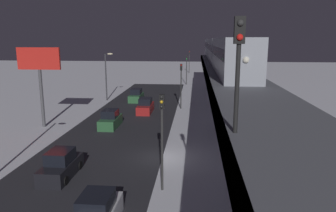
{
  "coord_description": "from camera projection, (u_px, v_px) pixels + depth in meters",
  "views": [
    {
      "loc": [
        -3.06,
        25.04,
        9.71
      ],
      "look_at": [
        0.09,
        -10.47,
        2.26
      ],
      "focal_mm": 33.97,
      "sensor_mm": 36.0,
      "label": 1
    }
  ],
  "objects": [
    {
      "name": "subway_train",
      "position": [
        219.0,
        49.0,
        48.91
      ],
      "size": [
        2.94,
        55.47,
        3.4
      ],
      "color": "#999EA8",
      "rests_on": "elevated_railway"
    },
    {
      "name": "elevated_railway",
      "position": [
        238.0,
        93.0,
        24.97
      ],
      "size": [
        5.0,
        89.45,
        6.47
      ],
      "color": "slate",
      "rests_on": "ground_plane"
    },
    {
      "name": "avenue_asphalt",
      "position": [
        98.0,
        156.0,
        27.11
      ],
      "size": [
        11.0,
        89.45,
        0.01
      ],
      "primitive_type": "cube",
      "color": "#28282D",
      "rests_on": "ground_plane"
    },
    {
      "name": "street_lamp_far",
      "position": [
        107.0,
        71.0,
        51.02
      ],
      "size": [
        1.35,
        0.44,
        7.65
      ],
      "color": "#38383D",
      "rests_on": "ground_plane"
    },
    {
      "name": "sedan_green_2",
      "position": [
        136.0,
        96.0,
        51.37
      ],
      "size": [
        1.8,
        4.7,
        1.97
      ],
      "color": "#2D6038",
      "rests_on": "ground_plane"
    },
    {
      "name": "traffic_light_mid",
      "position": [
        181.0,
        80.0,
        44.69
      ],
      "size": [
        0.32,
        0.44,
        6.4
      ],
      "color": "#2D2D2D",
      "rests_on": "ground_plane"
    },
    {
      "name": "commercial_billboard",
      "position": [
        39.0,
        67.0,
        34.81
      ],
      "size": [
        4.8,
        0.36,
        8.9
      ],
      "color": "#4C4C51",
      "rests_on": "ground_plane"
    },
    {
      "name": "sedan_red",
      "position": [
        145.0,
        107.0,
        43.2
      ],
      "size": [
        1.8,
        4.72,
        1.97
      ],
      "rotation": [
        0.0,
        0.0,
        3.14
      ],
      "color": "#A51E1E",
      "rests_on": "ground_plane"
    },
    {
      "name": "traffic_light_near",
      "position": [
        162.0,
        129.0,
        20.1
      ],
      "size": [
        0.32,
        0.44,
        6.4
      ],
      "color": "#2D2D2D",
      "rests_on": "ground_plane"
    },
    {
      "name": "ground_plane",
      "position": [
        158.0,
        158.0,
        26.66
      ],
      "size": [
        240.0,
        240.0,
        0.0
      ],
      "primitive_type": "plane",
      "color": "white"
    },
    {
      "name": "rail_signal",
      "position": [
        239.0,
        55.0,
        10.72
      ],
      "size": [
        0.36,
        0.41,
        4.0
      ],
      "color": "black",
      "rests_on": "elevated_railway"
    },
    {
      "name": "sedan_green",
      "position": [
        110.0,
        120.0,
        35.99
      ],
      "size": [
        1.8,
        4.33,
        1.97
      ],
      "color": "#2D6038",
      "rests_on": "ground_plane"
    },
    {
      "name": "traffic_light_far",
      "position": [
        187.0,
        65.0,
        69.29
      ],
      "size": [
        0.32,
        0.44,
        6.4
      ],
      "color": "#2D2D2D",
      "rests_on": "ground_plane"
    },
    {
      "name": "sedan_black",
      "position": [
        61.0,
        166.0,
        22.88
      ],
      "size": [
        1.91,
        4.38,
        1.97
      ],
      "color": "black",
      "rests_on": "ground_plane"
    },
    {
      "name": "traffic_light_distant",
      "position": [
        189.0,
        59.0,
        93.89
      ],
      "size": [
        0.32,
        0.44,
        6.4
      ],
      "color": "#2D2D2D",
      "rests_on": "ground_plane"
    }
  ]
}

